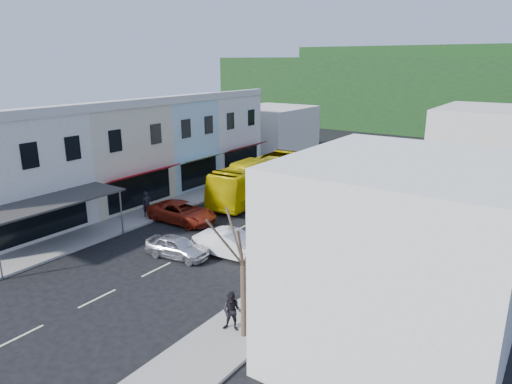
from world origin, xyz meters
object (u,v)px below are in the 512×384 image
(pedestrian_left, at_px, (147,205))
(street_tree, at_px, (243,265))
(car_red, at_px, (182,213))
(traffic_signal, at_px, (431,149))
(car_silver, at_px, (177,246))
(direction_sign, at_px, (275,239))
(pedestrian_right, at_px, (232,312))
(car_white, at_px, (233,246))
(bus, at_px, (260,180))

(pedestrian_left, bearing_deg, street_tree, -99.72)
(car_red, bearing_deg, traffic_signal, -23.78)
(car_silver, bearing_deg, street_tree, -126.80)
(car_red, height_order, pedestrian_left, pedestrian_left)
(direction_sign, relative_size, traffic_signal, 0.82)
(car_red, height_order, traffic_signal, traffic_signal)
(pedestrian_left, distance_m, pedestrian_right, 16.74)
(direction_sign, relative_size, street_tree, 0.63)
(direction_sign, bearing_deg, car_silver, -157.61)
(car_white, bearing_deg, street_tree, -144.18)
(bus, height_order, car_silver, bus)
(direction_sign, bearing_deg, street_tree, -59.54)
(pedestrian_left, relative_size, street_tree, 0.25)
(car_white, relative_size, pedestrian_right, 2.59)
(bus, relative_size, car_red, 2.52)
(car_white, bearing_deg, traffic_signal, -12.66)
(traffic_signal, bearing_deg, car_white, 87.58)
(bus, relative_size, direction_sign, 2.72)
(bus, bearing_deg, traffic_signal, 58.00)
(pedestrian_right, xyz_separation_m, traffic_signal, (-0.75, 35.25, 1.59))
(pedestrian_left, bearing_deg, car_white, -82.50)
(traffic_signal, bearing_deg, car_silver, 83.21)
(car_white, height_order, street_tree, street_tree)
(street_tree, relative_size, traffic_signal, 1.31)
(car_red, relative_size, pedestrian_left, 2.71)
(bus, height_order, pedestrian_left, bus)
(car_white, bearing_deg, bus, 21.69)
(street_tree, bearing_deg, car_silver, 151.12)
(traffic_signal, bearing_deg, direction_sign, 94.22)
(bus, distance_m, car_red, 8.53)
(car_white, distance_m, street_tree, 8.86)
(car_white, height_order, pedestrian_left, pedestrian_left)
(car_silver, relative_size, pedestrian_left, 2.59)
(pedestrian_left, bearing_deg, traffic_signal, -7.42)
(pedestrian_left, relative_size, direction_sign, 0.40)
(car_silver, height_order, pedestrian_left, pedestrian_left)
(car_red, relative_size, traffic_signal, 0.89)
(car_white, bearing_deg, pedestrian_right, -147.53)
(pedestrian_right, height_order, street_tree, street_tree)
(direction_sign, bearing_deg, car_red, 171.30)
(direction_sign, bearing_deg, car_white, 179.75)
(pedestrian_left, relative_size, pedestrian_right, 1.00)
(car_white, bearing_deg, direction_sign, -105.23)
(car_red, bearing_deg, bus, -9.40)
(car_white, height_order, pedestrian_right, pedestrian_right)
(car_white, distance_m, pedestrian_left, 9.84)
(pedestrian_left, height_order, pedestrian_right, same)
(car_silver, xyz_separation_m, pedestrian_right, (7.53, -4.47, 0.30))
(car_silver, relative_size, traffic_signal, 0.85)
(direction_sign, height_order, street_tree, street_tree)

